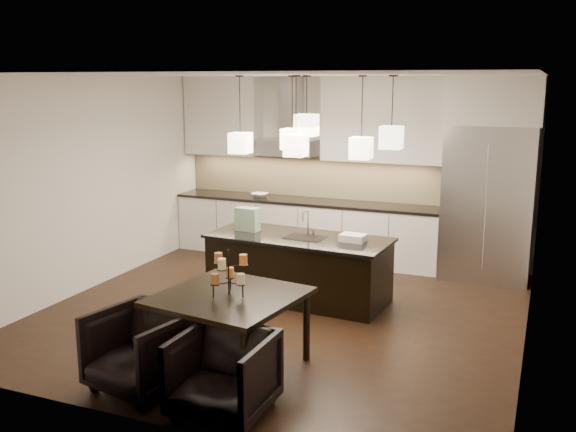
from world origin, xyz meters
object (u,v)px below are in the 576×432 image
at_px(armchair_right, 223,375).
at_px(island_body, 299,269).
at_px(refrigerator, 488,203).
at_px(dining_table, 230,332).
at_px(armchair_left, 141,350).

bearing_deg(armchair_right, island_body, 100.48).
relative_size(refrigerator, dining_table, 1.72).
bearing_deg(island_body, dining_table, -82.75).
bearing_deg(armchair_right, armchair_left, 172.99).
xyz_separation_m(island_body, dining_table, (0.12, -2.14, -0.02)).
xyz_separation_m(refrigerator, armchair_right, (-1.62, -4.77, -0.72)).
relative_size(island_body, armchair_left, 2.74).
height_order(island_body, armchair_right, island_body).
xyz_separation_m(refrigerator, armchair_left, (-2.52, -4.64, -0.71)).
height_order(dining_table, armchair_right, dining_table).
xyz_separation_m(dining_table, armchair_left, (-0.54, -0.68, -0.00)).
distance_m(dining_table, armchair_right, 0.88).
relative_size(armchair_left, armchair_right, 1.04).
relative_size(dining_table, armchair_left, 1.54).
distance_m(island_body, armchair_right, 2.98).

